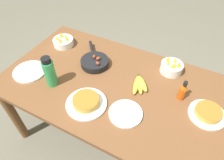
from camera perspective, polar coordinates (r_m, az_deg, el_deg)
ground_plane at (r=2.00m, az=-0.00°, el=-14.90°), size 14.00×14.00×0.00m
dining_table at (r=1.49m, az=-0.00°, el=-3.22°), size 1.58×0.92×0.71m
banana_bunch at (r=1.41m, az=7.85°, el=-1.10°), size 0.14×0.20×0.04m
skillet at (r=1.56m, az=-4.96°, el=5.21°), size 0.29×0.32×0.08m
frittata_plate_center at (r=1.37m, az=25.67°, el=-8.51°), size 0.23×0.23×0.05m
frittata_plate_side at (r=1.29m, az=-7.37°, el=-6.30°), size 0.27×0.27×0.06m
empty_plate_near_front at (r=1.25m, az=3.90°, el=-9.54°), size 0.21×0.21×0.02m
empty_plate_far_left at (r=1.62m, az=-22.48°, el=2.25°), size 0.24×0.24×0.02m
fruit_bowl_mango at (r=1.80m, az=-13.76°, el=10.63°), size 0.17×0.17×0.11m
fruit_bowl_citrus at (r=1.55m, az=16.68°, el=3.55°), size 0.16×0.16×0.12m
water_bottle at (r=1.41m, az=-17.41°, el=2.12°), size 0.08×0.08×0.23m
hot_sauce_bottle at (r=1.36m, az=19.51°, el=-3.03°), size 0.05×0.05×0.15m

